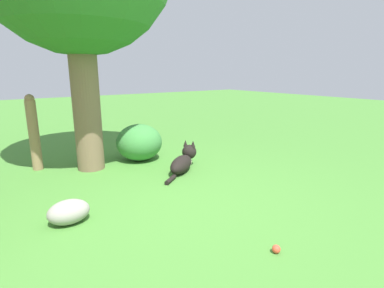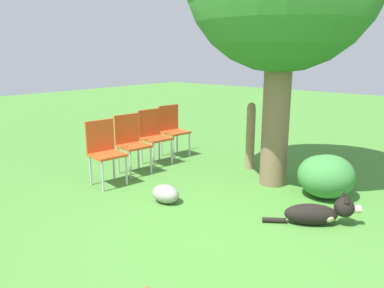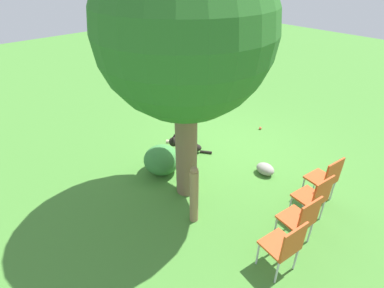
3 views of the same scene
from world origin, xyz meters
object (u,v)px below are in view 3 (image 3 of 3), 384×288
oak_tree (185,32)px  dog (185,146)px  red_chair_3 (285,245)px  tennis_ball (260,128)px  fence_post (194,194)px  red_chair_2 (301,218)px  red_chair_0 (326,177)px  red_chair_1 (314,196)px

oak_tree → dog: size_ratio=4.68×
red_chair_3 → tennis_ball: 4.23m
dog → red_chair_3: bearing=126.1°
fence_post → red_chair_2: fence_post is taller
red_chair_2 → red_chair_3: (-0.11, 0.60, 0.00)m
red_chair_0 → oak_tree: bearing=48.8°
oak_tree → red_chair_3: size_ratio=4.54×
red_chair_0 → red_chair_2: (-0.23, 1.19, 0.00)m
red_chair_2 → red_chair_0: bearing=-71.2°
dog → red_chair_1: bearing=146.6°
fence_post → tennis_ball: fence_post is taller
red_chair_0 → red_chair_1: (-0.11, 0.60, 0.00)m
tennis_ball → red_chair_2: bearing=135.0°
oak_tree → red_chair_1: (-1.98, -1.01, -2.36)m
red_chair_1 → tennis_ball: 3.24m
red_chair_3 → tennis_ball: size_ratio=13.81×
dog → red_chair_1: 3.08m
oak_tree → red_chair_2: bearing=-168.9°
dog → red_chair_2: 3.22m
dog → red_chair_2: red_chair_2 is taller
fence_post → red_chair_2: bearing=-150.0°
red_chair_3 → dog: bearing=-9.9°
fence_post → dog: bearing=-36.9°
dog → tennis_ball: 2.21m
dog → oak_tree: bearing=104.7°
red_chair_2 → tennis_ball: size_ratio=13.81×
red_chair_1 → red_chair_2: (-0.11, 0.60, 0.00)m
oak_tree → red_chair_0: 3.41m
fence_post → red_chair_0: 2.36m
oak_tree → red_chair_3: oak_tree is taller
red_chair_0 → red_chair_3: bearing=108.8°
red_chair_1 → tennis_ball: (2.50, -2.01, -0.51)m
fence_post → red_chair_1: fence_post is taller
red_chair_1 → red_chair_0: bearing=-71.2°
tennis_ball → fence_post: bearing=108.9°
tennis_ball → red_chair_0: bearing=149.3°
dog → red_chair_0: red_chair_0 is taller
dog → tennis_ball: bearing=-140.4°
fence_post → red_chair_0: size_ratio=1.18×
red_chair_3 → tennis_ball: red_chair_3 is taller
fence_post → red_chair_2: size_ratio=1.18×
fence_post → red_chair_0: (-1.21, -2.02, -0.02)m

